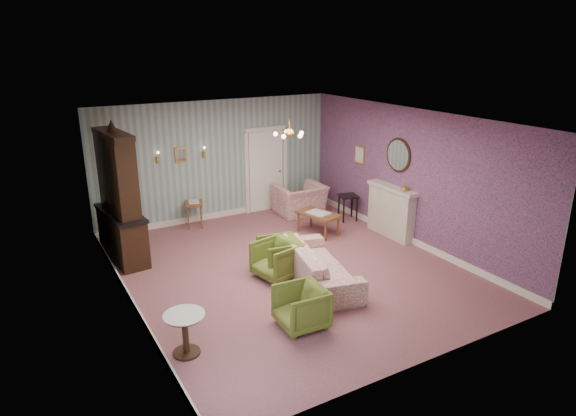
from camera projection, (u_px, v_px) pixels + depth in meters
floor at (289, 269)px, 9.76m from camera, size 7.00×7.00×0.00m
ceiling at (289, 119)px, 8.84m from camera, size 7.00×7.00×0.00m
wall_back at (217, 161)px, 12.18m from camera, size 6.00×0.00×6.00m
wall_front at (426, 268)px, 6.42m from camera, size 6.00×0.00×6.00m
wall_left at (124, 226)px, 7.88m from camera, size 0.00×7.00×7.00m
wall_right at (411, 177)px, 10.72m from camera, size 0.00×7.00×7.00m
wall_right_floral at (411, 177)px, 10.71m from camera, size 0.00×7.00×7.00m
door at (266, 169)px, 12.88m from camera, size 1.12×0.12×2.16m
olive_chair_a at (301, 305)px, 7.69m from camera, size 0.70×0.74×0.73m
olive_chair_b at (277, 258)px, 9.32m from camera, size 0.84×0.88×0.77m
olive_chair_c at (280, 254)px, 9.54m from camera, size 0.78×0.82×0.74m
sofa_chintz at (319, 259)px, 9.14m from camera, size 1.17×2.38×0.89m
wingback_chair at (300, 195)px, 12.70m from camera, size 1.20×0.79×1.03m
dresser at (118, 194)px, 9.81m from camera, size 0.73×1.70×2.75m
fireplace at (391, 211)px, 11.26m from camera, size 0.30×1.40×1.16m
mantel_vase at (405, 188)px, 10.71m from camera, size 0.15×0.15×0.15m
oval_mirror at (398, 155)px, 10.90m from camera, size 0.04×0.76×0.84m
framed_print at (360, 155)px, 12.10m from camera, size 0.04×0.34×0.42m
coffee_table at (318, 223)px, 11.48m from camera, size 0.79×1.09×0.50m
side_table_black at (348, 208)px, 12.32m from camera, size 0.52×0.52×0.64m
pedestal_table at (185, 334)px, 7.03m from camera, size 0.67×0.67×0.64m
nesting_table at (194, 214)px, 11.88m from camera, size 0.53×0.60×0.66m
gilt_mirror_back at (181, 155)px, 11.64m from camera, size 0.28×0.06×0.36m
sconce_left at (158, 157)px, 11.37m from camera, size 0.16×0.12×0.30m
sconce_right at (204, 152)px, 11.89m from camera, size 0.16×0.12×0.30m
chandelier at (289, 134)px, 8.93m from camera, size 0.56×0.56×0.36m
burgundy_cushion at (301, 198)px, 12.56m from camera, size 0.41×0.28×0.39m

